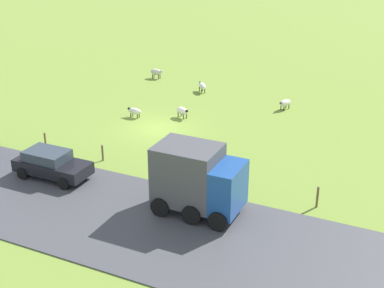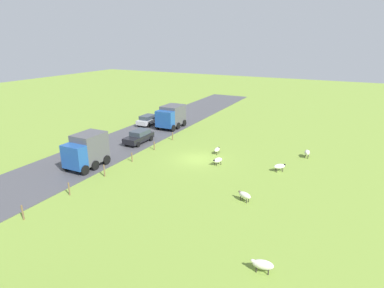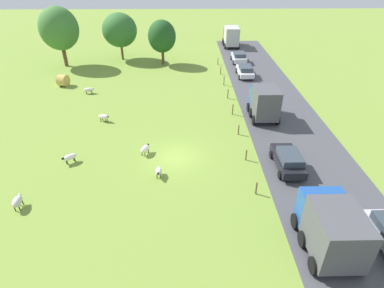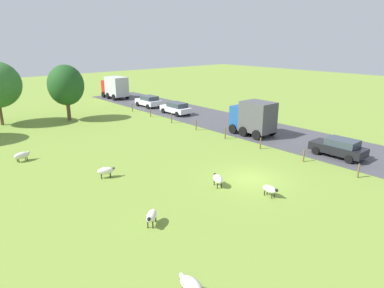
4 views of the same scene
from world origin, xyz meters
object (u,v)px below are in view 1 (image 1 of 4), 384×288
Objects in this scene: sheep_3 at (182,111)px; truck_0 at (197,179)px; sheep_2 at (202,86)px; car_4 at (51,164)px; sheep_4 at (156,72)px; sheep_1 at (135,111)px; sheep_5 at (285,103)px.

sheep_3 is 13.32m from truck_0.
sheep_2 is 17.72m from car_4.
car_4 is (17.68, -1.19, 0.33)m from sheep_2.
sheep_2 is at bearing 70.77° from sheep_4.
sheep_4 is (-7.91, -6.49, 0.05)m from sheep_3.
car_4 is at bearing -89.51° from truck_0.
truck_0 reaches higher than car_4.
car_4 reaches higher than sheep_3.
sheep_3 is (6.06, 1.19, -0.00)m from sheep_2.
truck_0 is (10.15, 9.69, 1.37)m from sheep_1.
sheep_1 is at bearing -136.34° from truck_0.
sheep_5 is at bearing -178.80° from truck_0.
sheep_3 reaches higher than sheep_1.
sheep_4 is at bearing -140.63° from sheep_3.
sheep_3 is 10.23m from sheep_4.
sheep_5 is (3.03, 12.67, -0.06)m from sheep_4.
sheep_3 is (-1.39, 3.16, 0.06)m from sheep_1.
truck_0 reaches higher than sheep_3.
sheep_2 is at bearing 176.14° from car_4.
truck_0 is at bearing 33.79° from sheep_4.
sheep_2 is at bearing 165.19° from sheep_1.
sheep_3 reaches higher than sheep_5.
sheep_1 is 14.10m from truck_0.
sheep_2 is at bearing -168.89° from sheep_3.
sheep_1 is 7.71m from sheep_2.
sheep_5 is 18.59m from car_4.
sheep_5 reaches higher than sheep_1.
sheep_1 is at bearing 19.70° from sheep_4.
sheep_4 is 0.28× the size of car_4.
sheep_1 is 3.45m from sheep_3.
sheep_5 is at bearing 80.89° from sheep_2.
sheep_5 is (1.18, 7.37, -0.02)m from sheep_2.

